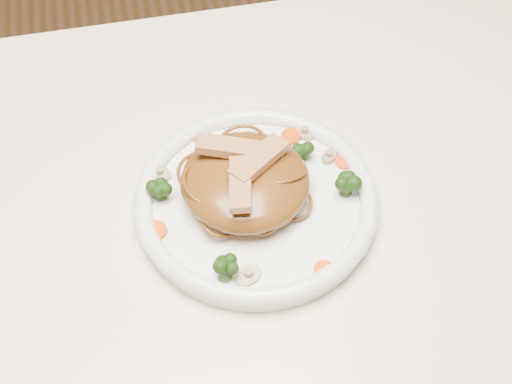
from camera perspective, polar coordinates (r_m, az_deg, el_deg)
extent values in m
cube|color=#F2E4CD|center=(0.74, -4.98, -6.49)|extent=(1.20, 0.80, 0.04)
cylinder|color=brown|center=(1.36, 16.66, 1.51)|extent=(0.06, 0.06, 0.71)
cylinder|color=white|center=(0.75, 0.00, -1.04)|extent=(0.34, 0.34, 0.02)
ellipsoid|color=brown|center=(0.73, -0.87, 0.91)|extent=(0.17, 0.17, 0.04)
cube|color=tan|center=(0.72, 0.23, 2.62)|extent=(0.07, 0.06, 0.01)
cube|color=tan|center=(0.73, -2.09, 3.59)|extent=(0.07, 0.05, 0.01)
cube|color=tan|center=(0.70, -1.26, 0.66)|extent=(0.03, 0.07, 0.01)
cylinder|color=#D14607|center=(0.80, 2.81, 4.48)|extent=(0.02, 0.02, 0.00)
cylinder|color=#D14607|center=(0.73, -8.04, -3.11)|extent=(0.02, 0.02, 0.00)
cylinder|color=#D14607|center=(0.78, 7.11, 2.44)|extent=(0.02, 0.02, 0.00)
cylinder|color=#D14607|center=(0.80, -4.30, 4.04)|extent=(0.02, 0.02, 0.00)
cylinder|color=#D14607|center=(0.70, 5.48, -6.23)|extent=(0.03, 0.03, 0.00)
cylinder|color=tan|center=(0.69, -0.63, -6.73)|extent=(0.04, 0.04, 0.01)
cylinder|color=tan|center=(0.79, 5.89, 2.84)|extent=(0.03, 0.03, 0.01)
cylinder|color=tan|center=(0.77, -7.77, 1.46)|extent=(0.04, 0.04, 0.01)
cylinder|color=tan|center=(0.81, 3.93, 4.75)|extent=(0.03, 0.03, 0.01)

